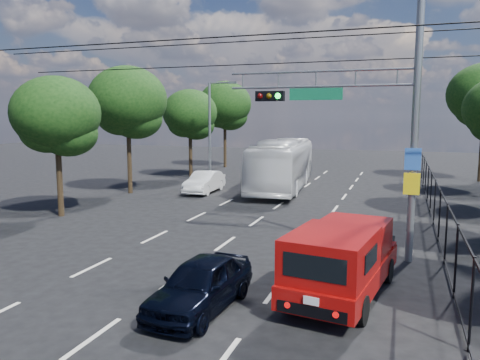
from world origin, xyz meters
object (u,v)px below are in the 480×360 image
at_px(navy_hatchback, 200,284).
at_px(white_bus, 283,164).
at_px(signal_mast, 376,101).
at_px(white_van, 204,182).
at_px(red_pickup, 342,258).

xyz_separation_m(navy_hatchback, white_bus, (-2.83, 19.61, 0.98)).
height_order(signal_mast, white_van, signal_mast).
bearing_deg(signal_mast, navy_hatchback, -122.41).
bearing_deg(white_bus, signal_mast, -69.89).
height_order(red_pickup, navy_hatchback, red_pickup).
bearing_deg(signal_mast, white_bus, 115.33).
xyz_separation_m(red_pickup, white_bus, (-6.03, 17.62, 0.58)).
height_order(signal_mast, red_pickup, signal_mast).
relative_size(red_pickup, white_van, 1.36).
relative_size(signal_mast, navy_hatchback, 2.51).
bearing_deg(white_bus, red_pickup, -76.34).
xyz_separation_m(signal_mast, white_van, (-10.78, 10.72, -4.58)).
height_order(navy_hatchback, white_bus, white_bus).
bearing_deg(red_pickup, white_bus, 108.89).
bearing_deg(signal_mast, red_pickup, -97.41).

